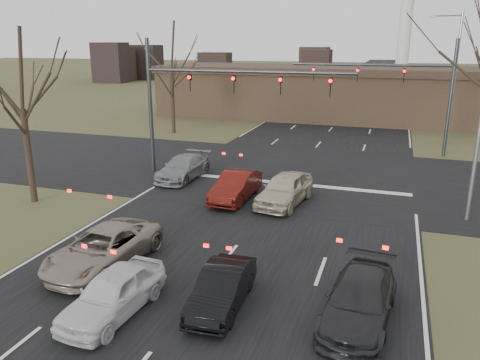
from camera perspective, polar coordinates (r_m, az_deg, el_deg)
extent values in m
plane|color=#434625|center=(15.34, -5.46, -14.06)|extent=(360.00, 360.00, 0.00)
cube|color=black|center=(72.65, 14.14, 9.91)|extent=(14.00, 300.00, 0.02)
cube|color=black|center=(28.65, 6.63, 0.68)|extent=(200.00, 14.00, 0.02)
cube|color=brown|center=(50.44, 14.51, 9.78)|extent=(42.00, 10.00, 4.60)
cube|color=#38281E|center=(50.22, 14.73, 12.78)|extent=(42.40, 10.40, 0.70)
cylinder|color=silver|center=(132.34, 19.73, 19.64)|extent=(3.20, 3.20, 34.00)
cylinder|color=#383A3D|center=(28.91, -10.87, 8.72)|extent=(0.24, 0.24, 8.00)
cylinder|color=#383A3D|center=(26.31, 0.69, 13.08)|extent=(12.00, 0.18, 0.18)
imported|color=black|center=(27.56, -6.08, 11.69)|extent=(0.16, 0.20, 1.00)
imported|color=black|center=(26.57, -0.72, 11.60)|extent=(0.16, 0.20, 1.00)
imported|color=black|center=(25.83, 5.00, 11.40)|extent=(0.16, 0.20, 1.00)
imported|color=black|center=(25.34, 10.98, 11.07)|extent=(0.16, 0.20, 1.00)
cylinder|color=#383A3D|center=(35.40, 24.27, 8.97)|extent=(0.24, 0.24, 8.00)
cylinder|color=#383A3D|center=(35.11, 15.54, 13.37)|extent=(11.00, 0.18, 0.18)
imported|color=black|center=(35.10, 19.37, 11.90)|extent=(0.16, 0.20, 1.00)
imported|color=black|center=(35.21, 14.15, 12.33)|extent=(0.16, 0.20, 1.00)
imported|color=black|center=(35.59, 8.98, 12.66)|extent=(0.16, 0.20, 1.00)
cylinder|color=gray|center=(39.33, 24.66, 11.01)|extent=(0.18, 0.18, 10.00)
cylinder|color=gray|center=(39.18, 23.98, 17.85)|extent=(2.00, 0.12, 0.12)
cube|color=gray|center=(39.11, 22.45, 17.95)|extent=(0.50, 0.25, 0.15)
cylinder|color=black|center=(25.36, -24.34, 2.64)|extent=(0.32, 0.32, 4.68)
cylinder|color=black|center=(41.70, -8.21, 9.25)|extent=(0.32, 0.32, 5.23)
imported|color=gray|center=(17.61, -16.31, -7.96)|extent=(2.64, 5.11, 1.38)
imported|color=silver|center=(14.66, -15.20, -13.16)|extent=(1.84, 4.04, 1.34)
imported|color=black|center=(14.56, -2.20, -13.03)|extent=(1.48, 3.75, 1.22)
imported|color=black|center=(14.29, 14.36, -14.03)|extent=(2.20, 4.61, 1.30)
imported|color=gray|center=(27.70, -6.93, 1.53)|extent=(2.06, 4.70, 1.34)
imported|color=#51100B|center=(23.80, -0.51, -0.77)|extent=(1.63, 4.34, 1.42)
imported|color=beige|center=(23.26, 5.47, -1.08)|extent=(2.43, 4.76, 1.55)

